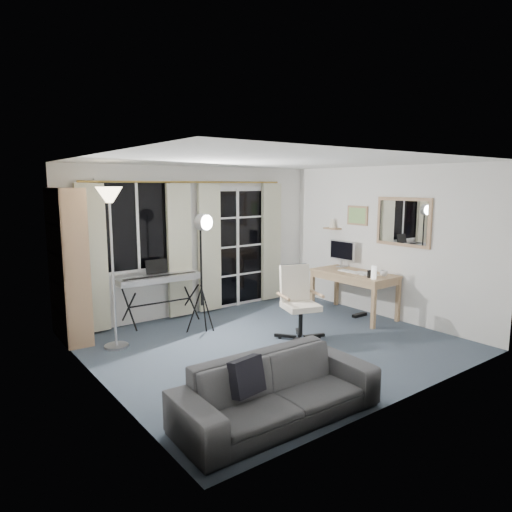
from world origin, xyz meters
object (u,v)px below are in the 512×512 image
at_px(keyboard_piano, 160,280).
at_px(studio_light, 203,236).
at_px(desk, 354,278).
at_px(bookshelf, 66,269).
at_px(monitor, 342,251).
at_px(mug, 384,273).
at_px(office_chair, 297,296).
at_px(sofa, 278,380).
at_px(torchiere_lamp, 110,219).

bearing_deg(keyboard_piano, studio_light, -61.99).
bearing_deg(desk, bookshelf, 157.87).
distance_m(studio_light, monitor, 2.61).
xyz_separation_m(studio_light, mug, (2.47, -1.21, -0.62)).
distance_m(office_chair, sofa, 2.27).
bearing_deg(sofa, torchiere_lamp, 102.44).
height_order(bookshelf, office_chair, bookshelf).
distance_m(keyboard_piano, studio_light, 1.05).
bearing_deg(bookshelf, office_chair, -33.64).
bearing_deg(torchiere_lamp, office_chair, -27.99).
xyz_separation_m(keyboard_piano, office_chair, (1.25, -1.69, -0.10)).
bearing_deg(office_chair, monitor, 41.02).
distance_m(desk, mug, 0.53).
xyz_separation_m(desk, sofa, (-3.10, -1.83, -0.26)).
xyz_separation_m(office_chair, sofa, (-1.63, -1.56, -0.22)).
xyz_separation_m(desk, mug, (0.10, -0.50, 0.15)).
relative_size(torchiere_lamp, office_chair, 2.04).
bearing_deg(keyboard_piano, desk, -25.75).
bearing_deg(studio_light, torchiere_lamp, 155.29).
bearing_deg(studio_light, office_chair, -64.79).
distance_m(torchiere_lamp, office_chair, 2.65).
relative_size(desk, sofa, 0.70).
height_order(torchiere_lamp, keyboard_piano, torchiere_lamp).
bearing_deg(keyboard_piano, bookshelf, 175.88).
relative_size(bookshelf, torchiere_lamp, 0.99).
relative_size(studio_light, desk, 1.29).
xyz_separation_m(keyboard_piano, studio_light, (0.35, -0.71, 0.69)).
xyz_separation_m(monitor, sofa, (-3.29, -2.28, -0.62)).
distance_m(office_chair, monitor, 1.86).
distance_m(bookshelf, keyboard_piano, 1.33).
bearing_deg(sofa, keyboard_piano, 84.99).
bearing_deg(office_chair, desk, 28.05).
xyz_separation_m(desk, monitor, (0.20, 0.45, 0.36)).
bearing_deg(desk, monitor, 65.44).
relative_size(studio_light, monitor, 3.36).
distance_m(bookshelf, monitor, 4.35).
bearing_deg(torchiere_lamp, desk, -13.51).
relative_size(bookshelf, mug, 17.51).
bearing_deg(mug, studio_light, 153.92).
relative_size(bookshelf, studio_light, 1.19).
distance_m(office_chair, desk, 1.49).
xyz_separation_m(bookshelf, torchiere_lamp, (0.40, -0.69, 0.69)).
bearing_deg(desk, office_chair, -170.47).
height_order(torchiere_lamp, office_chair, torchiere_lamp).
height_order(bookshelf, studio_light, bookshelf).
relative_size(studio_light, mug, 14.75).
relative_size(torchiere_lamp, keyboard_piano, 1.62).
bearing_deg(office_chair, torchiere_lamp, 169.58).
height_order(bookshelf, monitor, bookshelf).
bearing_deg(monitor, keyboard_piano, 160.66).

